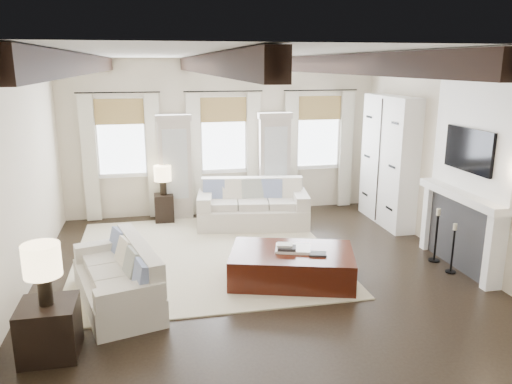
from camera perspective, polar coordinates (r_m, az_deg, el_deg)
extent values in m
plane|color=black|center=(7.32, 0.74, -10.46)|extent=(7.50, 7.50, 0.00)
cube|color=beige|center=(10.44, -3.76, 6.24)|extent=(6.50, 0.04, 3.20)
cube|color=beige|center=(3.43, 14.95, -11.70)|extent=(6.50, 0.04, 3.20)
cube|color=beige|center=(6.88, -26.64, 0.43)|extent=(0.04, 7.50, 3.20)
cube|color=beige|center=(8.15, 23.71, 2.72)|extent=(0.04, 7.50, 3.20)
cube|color=white|center=(6.64, 0.83, 15.44)|extent=(6.50, 7.50, 0.04)
cube|color=black|center=(6.52, -18.97, 13.65)|extent=(0.16, 7.40, 0.22)
cube|color=black|center=(6.52, -5.82, 14.33)|extent=(0.16, 7.40, 0.22)
cube|color=black|center=(6.85, 7.16, 14.30)|extent=(0.16, 7.40, 0.22)
cube|color=black|center=(7.44, 18.10, 13.72)|extent=(0.16, 7.40, 0.22)
cube|color=white|center=(10.32, -15.15, 5.96)|extent=(0.90, 0.03, 1.45)
cube|color=olive|center=(10.20, -15.36, 8.85)|extent=(0.94, 0.04, 0.50)
cube|color=beige|center=(10.33, -18.47, 3.59)|extent=(0.28, 0.08, 2.50)
cube|color=beige|center=(10.26, -11.57, 3.97)|extent=(0.28, 0.08, 2.50)
cylinder|color=black|center=(10.12, -15.52, 10.91)|extent=(1.60, 0.02, 0.02)
cube|color=white|center=(10.40, -3.74, 6.49)|extent=(0.90, 0.03, 1.45)
cube|color=olive|center=(10.28, -3.74, 9.37)|extent=(0.94, 0.04, 0.50)
cube|color=beige|center=(10.30, -7.05, 4.19)|extent=(0.28, 0.08, 2.50)
cube|color=beige|center=(10.47, -0.26, 4.47)|extent=(0.28, 0.08, 2.50)
cylinder|color=black|center=(10.21, -3.74, 11.42)|extent=(1.60, 0.02, 0.02)
cube|color=white|center=(10.88, 7.07, 6.76)|extent=(0.90, 0.03, 1.45)
cube|color=olive|center=(10.77, 7.27, 9.52)|extent=(0.94, 0.04, 0.50)
cube|color=beige|center=(10.66, 4.02, 4.61)|extent=(0.28, 0.08, 2.50)
cube|color=beige|center=(11.06, 10.23, 4.78)|extent=(0.28, 0.08, 2.50)
cylinder|color=black|center=(10.70, 7.42, 11.47)|extent=(1.60, 0.02, 0.02)
cube|color=#B6ABA0|center=(10.23, -9.22, 2.51)|extent=(0.64, 0.38, 2.00)
cube|color=#B2B7BA|center=(10.01, -9.20, 3.12)|extent=(0.48, 0.02, 1.40)
cube|color=#B6ABA0|center=(10.07, -9.47, 8.42)|extent=(0.70, 0.42, 0.12)
cube|color=#B6ABA0|center=(10.52, 2.00, 3.01)|extent=(0.64, 0.38, 2.00)
cube|color=#B2B7BA|center=(10.30, 2.28, 3.61)|extent=(0.48, 0.02, 1.40)
cube|color=#B6ABA0|center=(10.36, 2.05, 8.77)|extent=(0.70, 0.42, 0.12)
cube|color=#242326|center=(8.35, 22.48, -4.36)|extent=(0.18, 1.50, 1.10)
cube|color=black|center=(8.38, 22.21, -5.35)|extent=(0.10, 0.90, 0.70)
cube|color=white|center=(7.71, 25.63, -6.23)|extent=(0.26, 0.14, 1.10)
cube|color=white|center=(8.98, 19.37, -2.78)|extent=(0.26, 0.14, 1.10)
cube|color=white|center=(8.15, 22.48, -0.33)|extent=(0.32, 1.90, 0.12)
cube|color=white|center=(8.04, 23.78, 6.20)|extent=(0.10, 1.90, 1.80)
cube|color=black|center=(8.04, 23.19, 4.44)|extent=(0.07, 1.10, 0.64)
cube|color=silver|center=(10.08, 14.92, 3.48)|extent=(0.40, 1.70, 2.50)
cube|color=black|center=(9.99, 13.84, 3.45)|extent=(0.01, 0.02, 2.40)
cube|color=beige|center=(8.37, -5.93, -7.18)|extent=(4.16, 4.14, 0.02)
cube|color=beige|center=(9.72, -0.36, -2.81)|extent=(2.23, 1.27, 0.40)
cube|color=beige|center=(9.95, -0.46, 0.30)|extent=(2.02, 0.53, 0.50)
cube|color=beige|center=(9.63, -5.86, -1.00)|extent=(0.40, 0.93, 0.26)
cube|color=beige|center=(9.71, 5.09, -0.85)|extent=(0.40, 0.93, 0.26)
cube|color=beige|center=(9.58, -3.83, -1.40)|extent=(0.65, 0.68, 0.14)
cube|color=beige|center=(9.59, -0.35, -1.36)|extent=(0.65, 0.68, 0.14)
cube|color=beige|center=(9.64, 3.12, -1.31)|extent=(0.65, 0.68, 0.14)
cube|color=#687AA9|center=(9.77, -4.83, 0.17)|extent=(0.45, 0.28, 0.44)
cube|color=silver|center=(9.77, -2.62, 0.20)|extent=(0.45, 0.28, 0.44)
cube|color=beige|center=(9.78, -0.41, 0.22)|extent=(0.45, 0.28, 0.44)
cube|color=#687AA9|center=(9.80, 1.79, 0.25)|extent=(0.45, 0.28, 0.44)
cube|color=silver|center=(9.84, 3.97, 0.28)|extent=(0.45, 0.28, 0.44)
cube|color=beige|center=(6.96, -15.61, -10.80)|extent=(1.30, 2.03, 0.36)
cube|color=beige|center=(6.86, -13.15, -7.36)|extent=(0.64, 1.78, 0.45)
cube|color=beige|center=(7.60, -17.00, -6.32)|extent=(0.84, 0.43, 0.23)
cube|color=beige|center=(6.10, -14.23, -11.36)|extent=(0.84, 0.43, 0.23)
cube|color=beige|center=(7.33, -16.89, -7.53)|extent=(0.65, 0.62, 0.12)
cube|color=beige|center=(6.86, -16.11, -9.03)|extent=(0.65, 0.62, 0.12)
cube|color=beige|center=(6.39, -15.21, -10.75)|extent=(0.65, 0.62, 0.12)
cube|color=#687AA9|center=(7.44, -15.55, -5.56)|extent=(0.28, 0.41, 0.39)
cube|color=silver|center=(7.03, -14.81, -6.71)|extent=(0.28, 0.41, 0.39)
cube|color=beige|center=(6.62, -13.98, -7.99)|extent=(0.28, 0.41, 0.39)
cube|color=#687AA9|center=(6.22, -13.04, -9.44)|extent=(0.28, 0.41, 0.39)
cube|color=black|center=(7.35, 4.11, -8.43)|extent=(2.00, 1.56, 0.46)
cube|color=white|center=(7.31, 4.23, -6.47)|extent=(0.59, 0.51, 0.04)
cube|color=#262628|center=(7.21, 3.54, -6.41)|extent=(0.31, 0.27, 0.04)
cube|color=beige|center=(7.23, 3.32, -6.05)|extent=(0.26, 0.23, 0.03)
cube|color=#262628|center=(7.16, 7.09, -7.05)|extent=(0.28, 0.24, 0.03)
cube|color=black|center=(6.02, -22.52, -14.29)|extent=(0.60, 0.60, 0.60)
cylinder|color=black|center=(5.82, -22.97, -10.26)|extent=(0.15, 0.15, 0.33)
cylinder|color=#F9D89E|center=(5.70, -23.30, -7.16)|extent=(0.39, 0.39, 0.35)
cube|color=black|center=(10.15, -10.45, -1.82)|extent=(0.38, 0.38, 0.56)
cylinder|color=black|center=(10.05, -10.56, 0.49)|extent=(0.13, 0.13, 0.28)
cylinder|color=#F9D89E|center=(9.98, -10.63, 2.11)|extent=(0.34, 0.34, 0.30)
cylinder|color=black|center=(8.25, 21.34, -8.48)|extent=(0.16, 0.16, 0.02)
cylinder|color=black|center=(8.13, 21.55, -6.30)|extent=(0.03, 0.03, 0.69)
cylinder|color=beige|center=(8.01, 21.80, -3.72)|extent=(0.06, 0.06, 0.10)
cylinder|color=black|center=(8.61, 19.67, -7.36)|extent=(0.18, 0.18, 0.02)
cylinder|color=black|center=(8.48, 19.88, -4.98)|extent=(0.03, 0.03, 0.78)
cylinder|color=beige|center=(8.35, 20.14, -2.16)|extent=(0.07, 0.07, 0.11)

